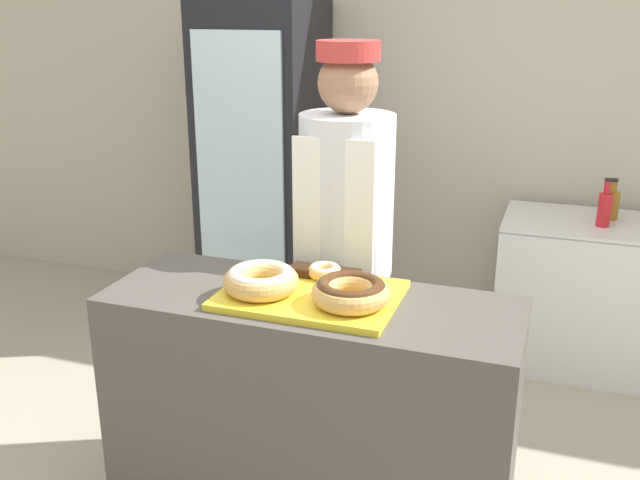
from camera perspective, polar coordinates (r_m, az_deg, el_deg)
wall_back at (r=4.36m, az=9.03°, el=10.78°), size 8.00×0.06×2.70m
display_counter at (r=2.68m, az=-0.73°, el=-14.07°), size 1.44×0.53×0.95m
serving_tray at (r=2.45m, az=-0.78°, el=-4.42°), size 0.60×0.44×0.02m
donut_light_glaze at (r=2.44m, az=-4.74°, el=-3.15°), size 0.26×0.26×0.08m
donut_chocolate_glaze at (r=2.34m, az=2.46°, el=-4.12°), size 0.26×0.26×0.08m
donut_mini_center at (r=2.57m, az=0.36°, el=-2.45°), size 0.12×0.12×0.05m
brownie_back_left at (r=2.60m, az=-1.44°, el=-2.40°), size 0.09×0.09×0.03m
brownie_back_right at (r=2.55m, az=2.20°, el=-2.86°), size 0.09×0.09×0.03m
baker_person at (r=2.92m, az=2.05°, el=-0.95°), size 0.38×0.38×1.78m
beverage_fridge at (r=4.32m, az=-4.50°, el=5.75°), size 0.64×0.68×1.94m
chest_freezer at (r=4.15m, az=20.48°, el=-3.99°), size 0.92×0.60×0.82m
bottle_red at (r=3.93m, az=21.80°, el=2.40°), size 0.07×0.07×0.25m
bottle_amber at (r=4.07m, az=22.28°, el=2.71°), size 0.08×0.08×0.22m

